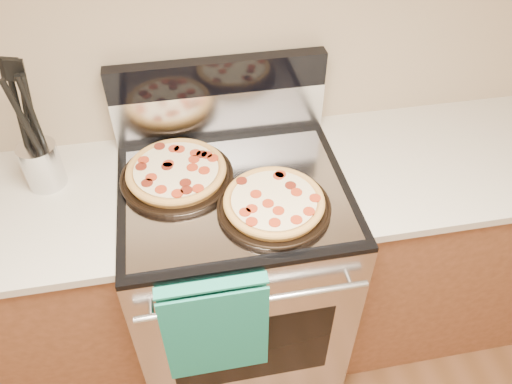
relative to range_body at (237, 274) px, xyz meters
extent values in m
plane|color=tan|center=(0.00, 0.35, 0.90)|extent=(4.00, 0.00, 4.00)
cube|color=#B7B7BC|center=(0.00, 0.00, 0.00)|extent=(0.76, 0.68, 0.90)
cube|color=black|center=(0.00, -0.34, 0.00)|extent=(0.56, 0.01, 0.40)
cube|color=black|center=(0.00, 0.00, 0.46)|extent=(0.76, 0.68, 0.02)
cube|color=silver|center=(0.00, 0.31, 0.56)|extent=(0.76, 0.06, 0.18)
cube|color=black|center=(0.00, 0.31, 0.71)|extent=(0.76, 0.06, 0.12)
cylinder|color=silver|center=(0.00, -0.38, 0.35)|extent=(0.70, 0.03, 0.03)
cube|color=gray|center=(0.00, -0.03, 0.47)|extent=(0.70, 0.55, 0.01)
cube|color=brown|center=(-0.88, 0.03, -0.01)|extent=(1.00, 0.62, 0.88)
cube|color=brown|center=(0.88, 0.03, -0.01)|extent=(1.00, 0.62, 0.88)
cube|color=beige|center=(0.88, 0.03, 0.45)|extent=(1.02, 0.64, 0.03)
cylinder|color=silver|center=(-0.61, 0.15, 0.54)|extent=(0.16, 0.16, 0.16)
camera|label=1|loc=(-0.15, -1.21, 1.59)|focal=35.00mm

